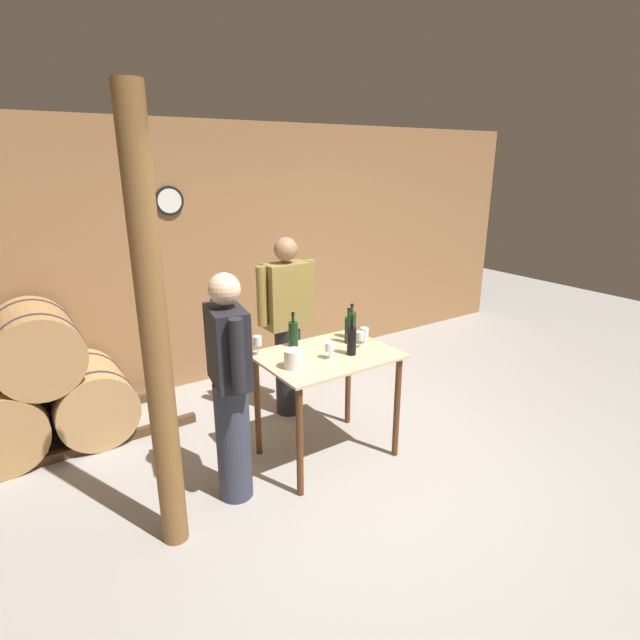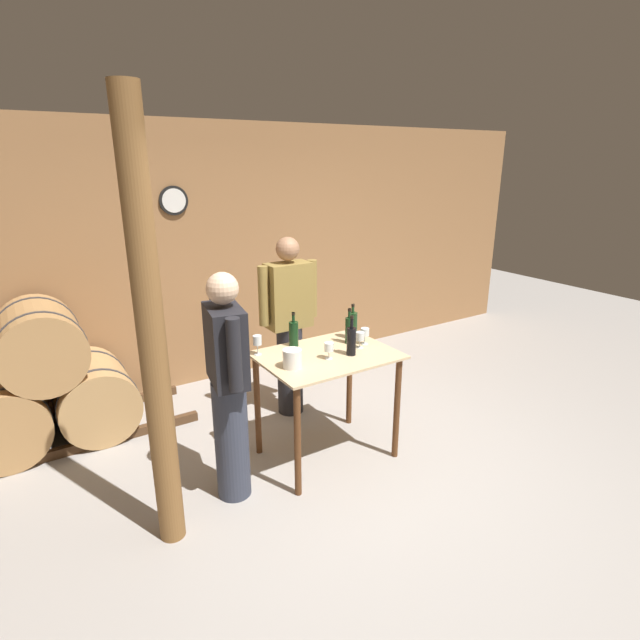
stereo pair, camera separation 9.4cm
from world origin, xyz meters
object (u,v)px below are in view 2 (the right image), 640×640
wine_bottle_center (349,329)px  wine_glass_near_center (329,347)px  wine_bottle_far_left (294,333)px  wooden_post (152,340)px  wine_glass_near_left (257,341)px  wine_glass_near_right (360,337)px  person_visitor_with_scarf (228,385)px  wine_bottle_left (351,340)px  person_host (289,324)px  wine_glass_far_side (365,332)px  ice_bucket (292,359)px  wine_bottle_right (353,325)px

wine_bottle_center → wine_glass_near_center: 0.38m
wine_bottle_far_left → wine_bottle_center: wine_bottle_center is taller
wooden_post → wine_bottle_center: bearing=12.1°
wine_glass_near_left → wine_glass_near_right: bearing=-22.3°
wooden_post → wine_glass_near_left: (0.90, 0.52, -0.35)m
person_visitor_with_scarf → wine_bottle_left: bearing=-2.7°
person_host → wine_glass_near_right: bearing=-78.1°
wine_bottle_far_left → wine_bottle_center: 0.45m
wine_bottle_far_left → person_visitor_with_scarf: bearing=-153.3°
wine_glass_near_right → wine_bottle_center: bearing=93.3°
wooden_post → wine_glass_near_center: size_ratio=20.98×
wine_bottle_far_left → wine_glass_near_center: size_ratio=2.18×
wine_glass_far_side → ice_bucket: 0.74m
wine_bottle_left → wine_bottle_right: size_ratio=1.05×
wooden_post → wine_glass_near_right: bearing=7.5°
wine_glass_near_center → wine_glass_near_right: 0.34m
wooden_post → wine_glass_near_center: 1.37m
ice_bucket → wine_bottle_center: bearing=16.6°
wine_bottle_center → wine_bottle_right: (0.09, 0.08, 0.00)m
wooden_post → wine_bottle_right: bearing=14.0°
ice_bucket → person_visitor_with_scarf: size_ratio=0.08×
wine_glass_near_right → wine_glass_near_left: bearing=157.7°
wine_bottle_far_left → wine_glass_near_left: (-0.33, -0.02, 0.01)m
wine_glass_near_right → person_visitor_with_scarf: (-1.14, -0.03, -0.11)m
person_host → person_visitor_with_scarf: 1.30m
wine_bottle_right → person_visitor_with_scarf: bearing=-168.4°
wine_bottle_far_left → wine_glass_near_right: 0.53m
wooden_post → person_host: bearing=35.7°
wine_bottle_center → wine_glass_near_left: (-0.74, 0.17, -0.00)m
wine_glass_near_center → wine_glass_near_right: (0.33, 0.06, 0.00)m
wine_glass_near_right → wine_glass_far_side: (0.09, 0.05, 0.00)m
ice_bucket → person_host: (0.47, 0.89, -0.07)m
wine_bottle_center → wine_bottle_right: 0.12m
ice_bucket → wooden_post: bearing=-170.8°
wine_bottle_center → person_visitor_with_scarf: person_visitor_with_scarf is taller
wooden_post → wine_glass_near_right: size_ratio=20.20×
person_visitor_with_scarf → wine_glass_far_side: bearing=3.9°
wine_glass_near_right → person_visitor_with_scarf: 1.14m
wooden_post → ice_bucket: size_ratio=19.50×
wine_glass_near_right → ice_bucket: 0.65m
wine_glass_far_side → wine_glass_near_left: bearing=162.8°
ice_bucket → wine_glass_near_left: bearing=105.7°
wine_bottle_right → wine_glass_near_center: wine_bottle_right is taller
wine_glass_near_center → wine_bottle_left: bearing=-7.3°
wine_bottle_center → wine_glass_near_right: (0.01, -0.14, -0.02)m
wine_bottle_far_left → wine_glass_near_right: wine_bottle_far_left is taller
person_visitor_with_scarf → ice_bucket: bearing=-2.3°
wine_glass_near_center → wine_glass_far_side: wine_glass_far_side is taller
wine_bottle_left → wine_glass_near_center: 0.19m
wooden_post → wine_bottle_right: (1.73, 0.43, -0.34)m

